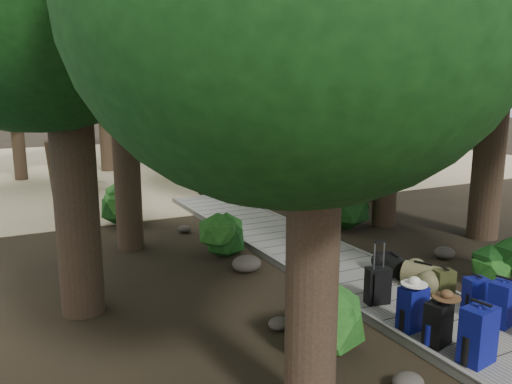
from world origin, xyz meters
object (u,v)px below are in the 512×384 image
backpack_left_b (438,321)px  backpack_right_b (503,301)px  sun_lounger (237,173)px  backpack_right_d (444,281)px  suitcase_on_boardwalk (378,286)px  lone_suitcase_on_sand (205,185)px  kayak (87,186)px  backpack_left_c (413,306)px  backpack_right_c (475,292)px  backpack_left_a (478,332)px  duffel_right_khaki (422,276)px  duffel_right_black (394,265)px

backpack_left_b → backpack_right_b: bearing=-15.7°
sun_lounger → backpack_left_b: bearing=-114.9°
backpack_right_b → backpack_right_d: size_ratio=1.51×
suitcase_on_boardwalk → sun_lounger: size_ratio=0.34×
lone_suitcase_on_sand → kayak: lone_suitcase_on_sand is taller
backpack_left_c → backpack_right_c: (1.39, 0.06, -0.07)m
backpack_left_a → lone_suitcase_on_sand: bearing=76.5°
backpack_right_c → backpack_left_c: bearing=-166.0°
backpack_right_d → lone_suitcase_on_sand: size_ratio=0.75×
backpack_right_b → kayak: 14.68m
duffel_right_khaki → suitcase_on_boardwalk: 1.18m
backpack_left_c → duffel_right_khaki: (1.32, 1.11, -0.14)m
backpack_left_b → lone_suitcase_on_sand: (1.13, 11.61, -0.11)m
backpack_right_b → duffel_right_black: (0.01, 2.31, -0.18)m
duffel_right_khaki → kayak: size_ratio=0.19×
duffel_right_black → kayak: duffel_right_black is taller
suitcase_on_boardwalk → sun_lounger: suitcase_on_boardwalk is taller
backpack_left_a → lone_suitcase_on_sand: 12.22m
backpack_right_b → suitcase_on_boardwalk: (-1.14, 1.44, -0.07)m
backpack_left_b → sun_lounger: backpack_left_b is taller
backpack_left_b → backpack_right_d: (1.40, 1.18, -0.09)m
backpack_left_a → kayak: 14.97m
lone_suitcase_on_sand → backpack_right_c: bearing=-87.6°
backpack_left_b → suitcase_on_boardwalk: bearing=67.6°
kayak → duffel_right_black: bearing=-84.6°
backpack_right_d → duffel_right_khaki: (-0.06, 0.43, -0.03)m
suitcase_on_boardwalk → sun_lounger: (3.12, 12.19, -0.12)m
backpack_left_b → lone_suitcase_on_sand: 11.66m
backpack_left_c → lone_suitcase_on_sand: bearing=80.4°
duffel_right_khaki → kayak: (-3.80, 12.57, -0.14)m
duffel_right_khaki → suitcase_on_boardwalk: (-1.16, -0.17, 0.09)m
kayak → backpack_right_c: bearing=-86.4°
backpack_left_a → backpack_right_c: (1.32, 1.12, -0.13)m
backpack_left_a → backpack_left_c: size_ratio=1.16×
backpack_right_b → backpack_right_d: 1.19m
backpack_left_b → sun_lounger: size_ratio=0.39×
backpack_left_a → lone_suitcase_on_sand: (1.04, 12.18, -0.19)m
backpack_right_b → backpack_left_c: bearing=144.6°
backpack_left_a → backpack_left_b: bearing=90.3°
backpack_left_b → backpack_right_d: bearing=24.6°
backpack_right_d → backpack_left_a: bearing=-113.8°
duffel_right_khaki → suitcase_on_boardwalk: size_ratio=1.07×
backpack_left_b → duffel_right_black: size_ratio=1.11×
backpack_left_b → duffel_right_black: 2.66m
backpack_left_a → suitcase_on_boardwalk: bearing=79.0°
backpack_right_d → kayak: (-3.86, 13.00, -0.17)m
backpack_left_a → backpack_left_b: (-0.09, 0.57, -0.07)m
backpack_left_c → backpack_right_c: backpack_left_c is taller
backpack_right_b → backpack_right_c: 0.57m
backpack_right_d → duffel_right_khaki: size_ratio=0.76×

